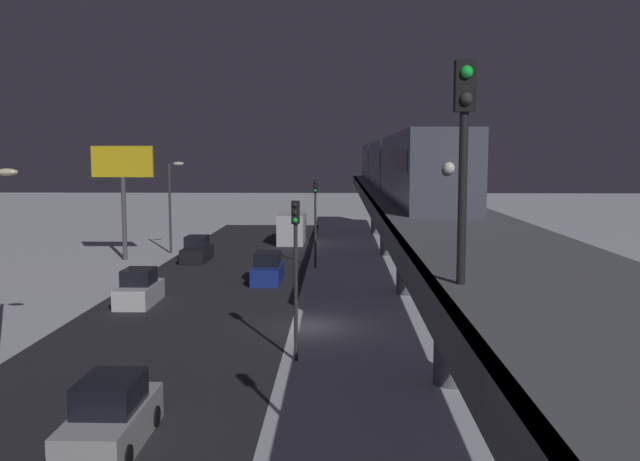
# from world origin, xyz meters

# --- Properties ---
(ground_plane) EXTENTS (240.00, 240.00, 0.00)m
(ground_plane) POSITION_xyz_m (0.00, 0.00, 0.00)
(ground_plane) COLOR silver
(avenue_asphalt) EXTENTS (11.00, 97.97, 0.01)m
(avenue_asphalt) POSITION_xyz_m (5.90, 0.00, 0.00)
(avenue_asphalt) COLOR #28282D
(avenue_asphalt) RESTS_ON ground_plane
(elevated_railway) EXTENTS (5.00, 97.97, 5.83)m
(elevated_railway) POSITION_xyz_m (-5.91, -0.00, 5.06)
(elevated_railway) COLOR slate
(elevated_railway) RESTS_ON ground_plane
(subway_train) EXTENTS (2.94, 55.47, 3.40)m
(subway_train) POSITION_xyz_m (-6.01, -21.26, 7.61)
(subway_train) COLOR #4C5160
(subway_train) RESTS_ON elevated_railway
(rail_signal) EXTENTS (0.36, 0.41, 4.00)m
(rail_signal) POSITION_xyz_m (-4.12, 20.06, 8.55)
(rail_signal) COLOR black
(rail_signal) RESTS_ON elevated_railway
(sedan_silver) EXTENTS (1.91, 4.58, 1.97)m
(sedan_silver) POSITION_xyz_m (4.50, 13.88, 0.78)
(sedan_silver) COLOR #B2B2B7
(sedan_silver) RESTS_ON ground_plane
(sedan_black) EXTENTS (1.80, 4.59, 1.97)m
(sedan_black) POSITION_xyz_m (9.10, -20.65, 0.80)
(sedan_black) COLOR black
(sedan_black) RESTS_ON ground_plane
(sedan_blue) EXTENTS (1.80, 4.45, 1.97)m
(sedan_blue) POSITION_xyz_m (2.70, -11.88, 0.80)
(sedan_blue) COLOR navy
(sedan_blue) RESTS_ON ground_plane
(sedan_white) EXTENTS (1.80, 4.11, 1.97)m
(sedan_white) POSITION_xyz_m (9.10, -4.92, 0.80)
(sedan_white) COLOR silver
(sedan_white) RESTS_ON ground_plane
(box_truck) EXTENTS (2.40, 7.40, 2.80)m
(box_truck) POSITION_xyz_m (2.50, -32.77, 1.35)
(box_truck) COLOR #2D6038
(box_truck) RESTS_ON ground_plane
(traffic_light_near) EXTENTS (0.32, 0.44, 6.40)m
(traffic_light_near) POSITION_xyz_m (-0.20, 5.51, 4.20)
(traffic_light_near) COLOR #2D2D2D
(traffic_light_near) RESTS_ON ground_plane
(traffic_light_mid) EXTENTS (0.32, 0.44, 6.40)m
(traffic_light_mid) POSITION_xyz_m (-0.20, -17.58, 4.20)
(traffic_light_mid) COLOR #2D2D2D
(traffic_light_mid) RESTS_ON ground_plane
(commercial_billboard) EXTENTS (4.80, 0.36, 8.90)m
(commercial_billboard) POSITION_xyz_m (14.88, -21.13, 6.83)
(commercial_billboard) COLOR #4C4C51
(commercial_billboard) RESTS_ON ground_plane
(street_lamp_far) EXTENTS (1.35, 0.44, 7.65)m
(street_lamp_far) POSITION_xyz_m (11.98, -25.00, 4.81)
(street_lamp_far) COLOR #38383D
(street_lamp_far) RESTS_ON ground_plane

